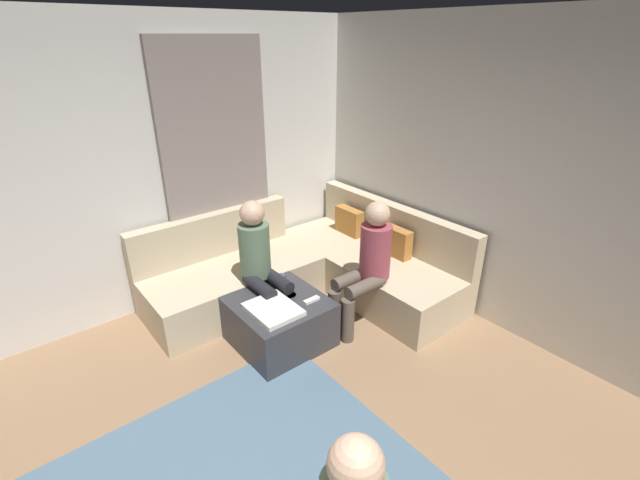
{
  "coord_description": "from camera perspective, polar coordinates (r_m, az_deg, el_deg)",
  "views": [
    {
      "loc": [
        1.11,
        -0.58,
        2.5
      ],
      "look_at": [
        -1.63,
        1.63,
        0.85
      ],
      "focal_mm": 24.75,
      "sensor_mm": 36.0,
      "label": 1
    }
  ],
  "objects": [
    {
      "name": "person_on_couch_back",
      "position": [
        3.96,
        6.13,
        -2.78
      ],
      "size": [
        0.3,
        0.6,
        1.2
      ],
      "rotation": [
        0.0,
        0.0,
        3.14
      ],
      "color": "brown",
      "rests_on": "ground_plane"
    },
    {
      "name": "wall_left",
      "position": [
        4.25,
        -29.68,
        6.09
      ],
      "size": [
        0.12,
        6.0,
        2.7
      ],
      "primitive_type": "cube",
      "color": "silver",
      "rests_on": "ground_plane"
    },
    {
      "name": "sectional_couch",
      "position": [
        4.6,
        -1.13,
        -3.75
      ],
      "size": [
        2.1,
        2.55,
        0.87
      ],
      "color": "#C6B593",
      "rests_on": "ground_plane"
    },
    {
      "name": "game_remote",
      "position": [
        3.81,
        -1.1,
        -7.77
      ],
      "size": [
        0.05,
        0.15,
        0.02
      ],
      "primitive_type": "cube",
      "color": "white",
      "rests_on": "ottoman"
    },
    {
      "name": "person_on_couch_side",
      "position": [
        3.97,
        -7.66,
        -2.75
      ],
      "size": [
        0.6,
        0.3,
        1.2
      ],
      "rotation": [
        0.0,
        0.0,
        -1.57
      ],
      "color": "black",
      "rests_on": "ground_plane"
    },
    {
      "name": "curtain_panel",
      "position": [
        4.55,
        -13.07,
        8.52
      ],
      "size": [
        0.06,
        1.1,
        2.5
      ],
      "primitive_type": "cube",
      "color": "gray",
      "rests_on": "ground_plane"
    },
    {
      "name": "folded_blanket",
      "position": [
        3.7,
        -6.08,
        -8.9
      ],
      "size": [
        0.44,
        0.36,
        0.04
      ],
      "primitive_type": "cube",
      "color": "white",
      "rests_on": "ottoman"
    },
    {
      "name": "wall_back",
      "position": [
        3.87,
        32.0,
        3.91
      ],
      "size": [
        6.0,
        0.12,
        2.7
      ],
      "primitive_type": "cube",
      "color": "silver",
      "rests_on": "ground_plane"
    },
    {
      "name": "ottoman",
      "position": [
        3.95,
        -5.26,
        -10.43
      ],
      "size": [
        0.76,
        0.76,
        0.42
      ],
      "primitive_type": "cube",
      "color": "#333338",
      "rests_on": "ground_plane"
    },
    {
      "name": "coffee_mug",
      "position": [
        4.05,
        -5.05,
        -5.12
      ],
      "size": [
        0.08,
        0.08,
        0.1
      ],
      "primitive_type": "cylinder",
      "color": "#334C72",
      "rests_on": "ottoman"
    }
  ]
}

